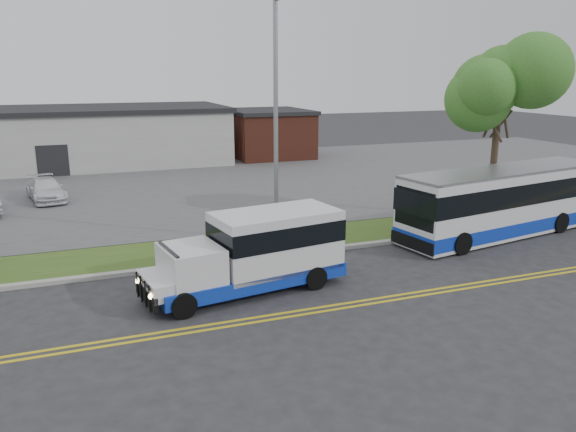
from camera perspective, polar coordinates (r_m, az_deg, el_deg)
name	(u,v)px	position (r m, az deg, el deg)	size (l,w,h in m)	color
ground	(223,274)	(19.96, -6.65, -5.88)	(140.00, 140.00, 0.00)	#28282B
lane_line_north	(256,317)	(16.52, -3.32, -10.25)	(70.00, 0.12, 0.01)	gold
lane_line_south	(259,322)	(16.26, -2.99, -10.67)	(70.00, 0.12, 0.01)	gold
curb	(215,262)	(20.94, -7.39, -4.70)	(80.00, 0.30, 0.15)	#9E9B93
verge	(205,249)	(22.62, -8.46, -3.35)	(80.00, 3.30, 0.10)	#34541C
parking_lot	(156,185)	(36.13, -13.29, 3.13)	(80.00, 25.00, 0.10)	#4C4C4F
commercial_building	(53,137)	(45.47, -22.74, 7.38)	(25.40, 10.40, 4.35)	#9E9E99
brick_wing	(268,133)	(46.91, -2.03, 8.40)	(6.30, 7.30, 3.90)	brown
tree_east	(501,87)	(28.09, 20.78, 12.12)	(5.20, 5.20, 8.33)	#33231C
streetlight_near	(276,116)	(22.26, -1.19, 10.15)	(0.35, 1.53, 9.50)	gray
shuttle_bus	(258,249)	(18.17, -3.03, -3.37)	(6.81, 3.11, 2.52)	#0F30AC
transit_bus	(504,201)	(25.96, 21.07, 1.39)	(10.71, 4.13, 2.90)	silver
parked_car_b	(46,189)	(33.26, -23.38, 2.50)	(1.66, 4.09, 1.19)	white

